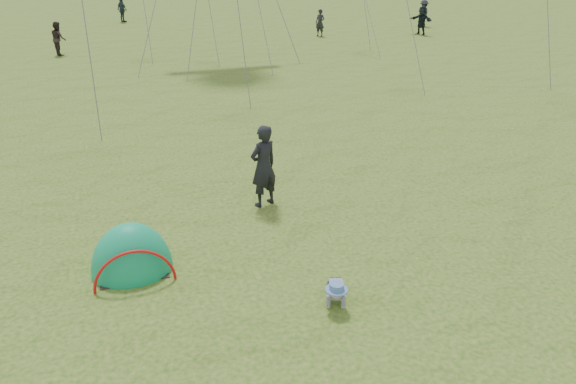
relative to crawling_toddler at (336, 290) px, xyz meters
name	(u,v)px	position (x,y,z in m)	size (l,w,h in m)	color
ground	(304,281)	(-0.27, 0.79, -0.26)	(140.00, 140.00, 0.00)	#204D0E
crawling_toddler	(336,290)	(0.00, 0.00, 0.00)	(0.48, 0.69, 0.53)	black
popup_tent	(133,270)	(-3.18, 2.16, -0.26)	(1.49, 1.22, 1.92)	#19847D
standing_adult	(263,166)	(-0.04, 4.10, 0.70)	(0.70, 0.46, 1.92)	black
crowd_person_3	(424,13)	(18.88, 28.41, 0.62)	(1.15, 0.66, 1.77)	black
crowd_person_7	(59,38)	(-4.99, 25.21, 0.60)	(0.84, 0.65, 1.73)	black
crowd_person_8	(122,10)	(-0.96, 37.37, 0.62)	(1.04, 0.43, 1.77)	#23323D
crowd_person_11	(422,20)	(16.74, 25.14, 0.62)	(1.64, 0.52, 1.77)	black
crowd_person_12	(320,23)	(10.37, 26.65, 0.56)	(0.60, 0.39, 1.65)	black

